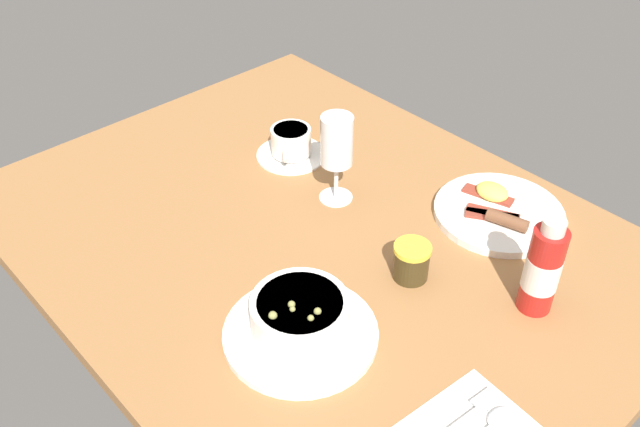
# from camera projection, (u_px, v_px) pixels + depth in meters

# --- Properties ---
(ground_plane) EXTENTS (1.10, 0.84, 0.03)m
(ground_plane) POSITION_uv_depth(u_px,v_px,m) (315.00, 239.00, 1.19)
(ground_plane) COLOR #9E6B3D
(porridge_bowl) EXTENTS (0.22, 0.22, 0.08)m
(porridge_bowl) POSITION_uv_depth(u_px,v_px,m) (300.00, 321.00, 0.98)
(porridge_bowl) COLOR white
(porridge_bowl) RESTS_ON ground_plane
(coffee_cup) EXTENTS (0.14, 0.14, 0.06)m
(coffee_cup) POSITION_uv_depth(u_px,v_px,m) (291.00, 144.00, 1.35)
(coffee_cup) COLOR white
(coffee_cup) RESTS_ON ground_plane
(wine_glass) EXTENTS (0.06, 0.06, 0.17)m
(wine_glass) POSITION_uv_depth(u_px,v_px,m) (337.00, 145.00, 1.19)
(wine_glass) COLOR white
(wine_glass) RESTS_ON ground_plane
(jam_jar) EXTENTS (0.06, 0.06, 0.06)m
(jam_jar) POSITION_uv_depth(u_px,v_px,m) (411.00, 261.00, 1.08)
(jam_jar) COLOR #3A2F16
(jam_jar) RESTS_ON ground_plane
(sauce_bottle_red) EXTENTS (0.05, 0.05, 0.16)m
(sauce_bottle_red) POSITION_uv_depth(u_px,v_px,m) (543.00, 269.00, 1.00)
(sauce_bottle_red) COLOR #B21E19
(sauce_bottle_red) RESTS_ON ground_plane
(breakfast_plate) EXTENTS (0.23, 0.23, 0.04)m
(breakfast_plate) POSITION_uv_depth(u_px,v_px,m) (498.00, 211.00, 1.21)
(breakfast_plate) COLOR white
(breakfast_plate) RESTS_ON ground_plane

